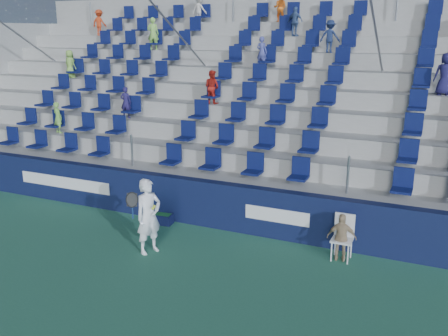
% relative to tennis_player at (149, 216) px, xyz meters
% --- Properties ---
extents(ground, '(70.00, 70.00, 0.00)m').
position_rel_tennis_player_xyz_m(ground, '(0.90, -1.14, -0.87)').
color(ground, '#2F6F53').
rests_on(ground, ground).
extents(sponsor_wall, '(24.00, 0.32, 1.20)m').
position_rel_tennis_player_xyz_m(sponsor_wall, '(0.91, 2.01, -0.27)').
color(sponsor_wall, '#10183D').
rests_on(sponsor_wall, ground).
extents(grandstand, '(24.00, 8.17, 6.63)m').
position_rel_tennis_player_xyz_m(grandstand, '(0.90, 7.11, 1.27)').
color(grandstand, '#A3A29D').
rests_on(grandstand, ground).
extents(tennis_player, '(0.71, 0.74, 1.73)m').
position_rel_tennis_player_xyz_m(tennis_player, '(0.00, 0.00, 0.00)').
color(tennis_player, white).
rests_on(tennis_player, ground).
extents(line_judge_chair, '(0.44, 0.45, 1.01)m').
position_rel_tennis_player_xyz_m(line_judge_chair, '(4.05, 1.52, -0.29)').
color(line_judge_chair, white).
rests_on(line_judge_chair, ground).
extents(line_judge, '(0.67, 0.37, 1.08)m').
position_rel_tennis_player_xyz_m(line_judge, '(4.05, 1.36, -0.33)').
color(line_judge, tan).
rests_on(line_judge, ground).
extents(ball_bin, '(0.51, 0.36, 0.27)m').
position_rel_tennis_player_xyz_m(ball_bin, '(-0.62, 1.61, -0.72)').
color(ball_bin, black).
rests_on(ball_bin, ground).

